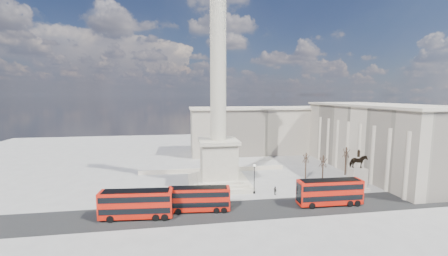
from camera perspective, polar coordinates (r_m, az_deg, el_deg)
ground at (r=61.54m, az=-0.53°, el=-13.15°), size 180.00×180.00×0.00m
asphalt_road at (r=53.40m, az=6.64°, el=-16.42°), size 120.00×9.00×0.01m
nelsons_column at (r=63.29m, az=-1.19°, el=-0.53°), size 14.00×14.00×49.85m
balustrade_wall at (r=76.49m, az=-2.28°, el=-8.69°), size 40.00×0.60×1.10m
building_east at (r=86.60m, az=29.31°, el=-1.81°), size 19.00×46.00×18.60m
building_northeast at (r=102.05m, az=7.36°, el=-0.35°), size 51.00×17.00×16.60m
red_bus_a at (r=50.81m, az=-17.64°, el=-14.78°), size 12.42×3.77×4.96m
red_bus_b at (r=51.58m, az=-5.12°, el=-14.42°), size 11.33×3.55×4.52m
red_bus_c at (r=57.63m, az=21.17°, el=-12.27°), size 12.45×3.21×5.02m
victorian_lamp at (r=59.85m, az=6.32°, el=-9.96°), size 0.55×0.55×6.42m
equestrian_statue at (r=69.01m, az=25.96°, el=-8.85°), size 4.40×3.30×9.06m
bare_tree_near at (r=66.50m, az=19.91°, el=-6.45°), size 1.80×1.80×7.89m
bare_tree_mid at (r=71.78m, az=16.68°, el=-5.86°), size 1.88×1.88×7.11m
bare_tree_far at (r=78.95m, az=24.05°, el=-4.58°), size 1.93×1.93×7.88m
pedestrian_walking at (r=67.75m, az=24.03°, el=-11.03°), size 0.72×0.51×1.88m
pedestrian_standing at (r=66.96m, az=23.29°, el=-11.21°), size 0.90×0.71×1.85m
pedestrian_crossing at (r=60.59m, az=10.57°, el=-12.68°), size 0.69×1.15×1.82m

